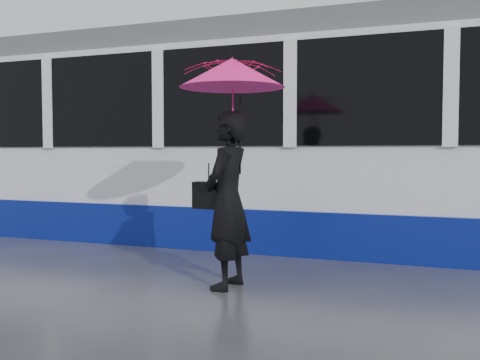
% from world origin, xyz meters
% --- Properties ---
extents(ground, '(90.00, 90.00, 0.00)m').
position_xyz_m(ground, '(0.00, 0.00, 0.00)').
color(ground, '#2D2D33').
rests_on(ground, ground).
extents(rails, '(34.00, 1.51, 0.02)m').
position_xyz_m(rails, '(0.00, 2.50, 0.01)').
color(rails, '#3F3D38').
rests_on(rails, ground).
extents(tram, '(26.00, 2.56, 3.35)m').
position_xyz_m(tram, '(-0.54, 2.50, 1.64)').
color(tram, white).
rests_on(tram, ground).
extents(woman, '(0.47, 0.69, 1.84)m').
position_xyz_m(woman, '(0.80, -0.59, 0.92)').
color(woman, black).
rests_on(woman, ground).
extents(umbrella, '(1.12, 1.12, 1.24)m').
position_xyz_m(umbrella, '(0.85, -0.59, 2.01)').
color(umbrella, '#FF1555').
rests_on(umbrella, ground).
extents(handbag, '(0.33, 0.16, 0.46)m').
position_xyz_m(handbag, '(0.58, -0.57, 0.96)').
color(handbag, black).
rests_on(handbag, ground).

